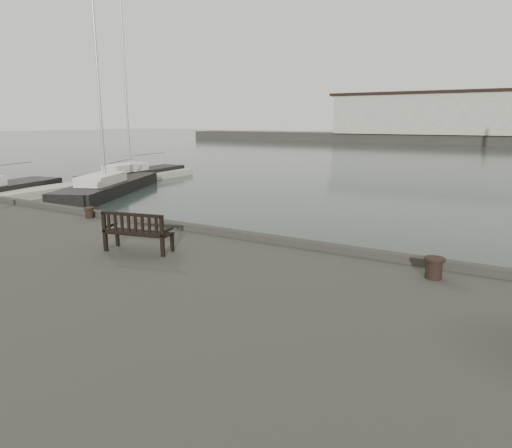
{
  "coord_description": "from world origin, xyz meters",
  "views": [
    {
      "loc": [
        6.88,
        -10.62,
        4.77
      ],
      "look_at": [
        0.92,
        -0.5,
        2.1
      ],
      "focal_mm": 32.0,
      "sensor_mm": 36.0,
      "label": 1
    }
  ],
  "objects": [
    {
      "name": "yacht_c",
      "position": [
        -16.95,
        10.51,
        0.24
      ],
      "size": [
        7.03,
        11.42,
        14.94
      ],
      "rotation": [
        0.0,
        0.0,
        0.41
      ],
      "color": "black",
      "rests_on": "ground"
    },
    {
      "name": "yacht_b",
      "position": [
        -20.69,
        16.6,
        0.25
      ],
      "size": [
        3.29,
        10.96,
        14.16
      ],
      "rotation": [
        0.0,
        0.0,
        0.09
      ],
      "color": "black",
      "rests_on": "ground"
    },
    {
      "name": "bollard_left",
      "position": [
        -5.61,
        -0.5,
        1.74
      ],
      "size": [
        0.42,
        0.42,
        0.36
      ],
      "primitive_type": "cylinder",
      "rotation": [
        0.0,
        0.0,
        -0.27
      ],
      "color": "black",
      "rests_on": "quay"
    },
    {
      "name": "pontoon",
      "position": [
        -20.0,
        10.0,
        0.25
      ],
      "size": [
        2.0,
        24.0,
        0.5
      ],
      "primitive_type": "cube",
      "color": "beige",
      "rests_on": "ground"
    },
    {
      "name": "bollard_right",
      "position": [
        5.48,
        -0.98,
        1.78
      ],
      "size": [
        0.49,
        0.49,
        0.45
      ],
      "primitive_type": "cylinder",
      "rotation": [
        0.0,
        0.0,
        -0.18
      ],
      "color": "black",
      "rests_on": "quay"
    },
    {
      "name": "ground",
      "position": [
        0.0,
        0.0,
        0.0
      ],
      "size": [
        400.0,
        400.0,
        0.0
      ],
      "primitive_type": "plane",
      "color": "black",
      "rests_on": "ground"
    },
    {
      "name": "breakwater",
      "position": [
        -4.56,
        92.0,
        4.3
      ],
      "size": [
        140.0,
        9.5,
        12.2
      ],
      "color": "#383530",
      "rests_on": "ground"
    },
    {
      "name": "bench",
      "position": [
        -1.25,
        -2.62,
        1.88
      ],
      "size": [
        1.8,
        0.95,
        0.99
      ],
      "rotation": [
        0.0,
        0.0,
        0.22
      ],
      "color": "black",
      "rests_on": "quay"
    }
  ]
}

